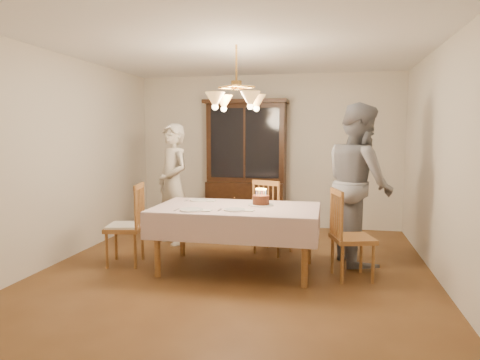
% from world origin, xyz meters
% --- Properties ---
extents(ground, '(5.00, 5.00, 0.00)m').
position_xyz_m(ground, '(0.00, 0.00, 0.00)').
color(ground, '#553418').
rests_on(ground, ground).
extents(room_shell, '(5.00, 5.00, 5.00)m').
position_xyz_m(room_shell, '(0.00, 0.00, 1.58)').
color(room_shell, white).
rests_on(room_shell, ground).
extents(dining_table, '(1.90, 1.10, 0.76)m').
position_xyz_m(dining_table, '(0.00, 0.00, 0.68)').
color(dining_table, brown).
rests_on(dining_table, ground).
extents(china_hutch, '(1.38, 0.54, 2.16)m').
position_xyz_m(china_hutch, '(-0.32, 2.25, 1.04)').
color(china_hutch, black).
rests_on(china_hutch, ground).
extents(chair_far_side, '(0.57, 0.56, 1.00)m').
position_xyz_m(chair_far_side, '(0.32, 0.81, 0.44)').
color(chair_far_side, brown).
rests_on(chair_far_side, ground).
extents(chair_left_end, '(0.50, 0.51, 1.00)m').
position_xyz_m(chair_left_end, '(-1.39, -0.05, 0.45)').
color(chair_left_end, brown).
rests_on(chair_left_end, ground).
extents(chair_right_end, '(0.53, 0.54, 1.00)m').
position_xyz_m(chair_right_end, '(1.31, -0.03, 0.44)').
color(chair_right_end, brown).
rests_on(chair_right_end, ground).
extents(elderly_woman, '(0.76, 0.74, 1.75)m').
position_xyz_m(elderly_woman, '(-1.17, 1.02, 0.88)').
color(elderly_woman, beige).
rests_on(elderly_woman, ground).
extents(adult_in_grey, '(1.01, 1.14, 1.98)m').
position_xyz_m(adult_in_grey, '(1.42, 0.64, 0.99)').
color(adult_in_grey, slate).
rests_on(adult_in_grey, ground).
extents(birthday_cake, '(0.30, 0.30, 0.20)m').
position_xyz_m(birthday_cake, '(0.27, 0.14, 0.81)').
color(birthday_cake, white).
rests_on(birthday_cake, dining_table).
extents(place_setting_near_left, '(0.41, 0.26, 0.02)m').
position_xyz_m(place_setting_near_left, '(-0.42, -0.35, 0.77)').
color(place_setting_near_left, white).
rests_on(place_setting_near_left, dining_table).
extents(place_setting_near_right, '(0.39, 0.24, 0.02)m').
position_xyz_m(place_setting_near_right, '(0.05, -0.25, 0.77)').
color(place_setting_near_right, white).
rests_on(place_setting_near_right, dining_table).
extents(place_setting_far_left, '(0.38, 0.23, 0.02)m').
position_xyz_m(place_setting_far_left, '(-0.55, 0.32, 0.77)').
color(place_setting_far_left, white).
rests_on(place_setting_far_left, dining_table).
extents(chandelier, '(0.62, 0.62, 0.73)m').
position_xyz_m(chandelier, '(-0.00, -0.00, 1.98)').
color(chandelier, '#BF8C3F').
rests_on(chandelier, ground).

